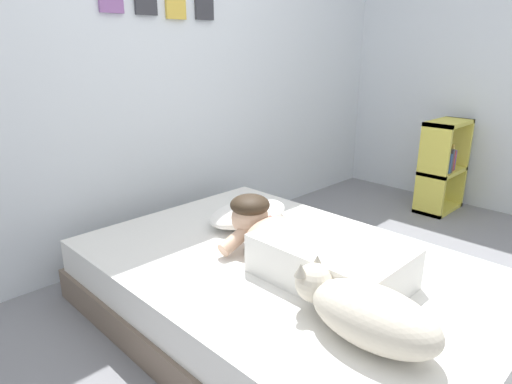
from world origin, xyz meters
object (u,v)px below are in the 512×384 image
(bed, at_px, (286,292))
(coffee_cup, at_px, (265,224))
(pillow, at_px, (248,213))
(dog, at_px, (365,312))
(bookshelf, at_px, (442,165))
(cell_phone, at_px, (271,253))
(person_lying, at_px, (306,248))

(bed, height_order, coffee_cup, coffee_cup)
(pillow, xyz_separation_m, dog, (-0.46, -1.06, 0.05))
(bed, distance_m, dog, 0.68)
(coffee_cup, relative_size, bookshelf, 0.17)
(coffee_cup, height_order, cell_phone, coffee_cup)
(pillow, distance_m, person_lying, 0.63)
(bed, xyz_separation_m, pillow, (0.21, 0.48, 0.23))
(person_lying, bearing_deg, pillow, 70.39)
(pillow, distance_m, dog, 1.15)
(bed, relative_size, pillow, 3.95)
(cell_phone, distance_m, bookshelf, 2.11)
(bed, bearing_deg, bookshelf, 4.29)
(pillow, xyz_separation_m, coffee_cup, (-0.01, -0.15, -0.02))
(bed, relative_size, coffee_cup, 16.45)
(cell_phone, bearing_deg, dog, -110.28)
(pillow, relative_size, coffee_cup, 4.16)
(dog, bearing_deg, coffee_cup, 63.73)
(person_lying, distance_m, dog, 0.53)
(cell_phone, bearing_deg, coffee_cup, 49.33)
(pillow, height_order, coffee_cup, pillow)
(dog, relative_size, cell_phone, 4.11)
(dog, xyz_separation_m, coffee_cup, (0.45, 0.91, -0.07))
(dog, bearing_deg, person_lying, 61.58)
(bed, distance_m, bookshelf, 2.13)
(cell_phone, xyz_separation_m, bookshelf, (2.11, 0.05, 0.04))
(pillow, height_order, cell_phone, pillow)
(coffee_cup, height_order, bookshelf, bookshelf)
(dog, xyz_separation_m, bookshelf, (2.36, 0.73, -0.06))
(coffee_cup, distance_m, cell_phone, 0.30)
(person_lying, height_order, coffee_cup, person_lying)
(cell_phone, height_order, bookshelf, bookshelf)
(bed, xyz_separation_m, bookshelf, (2.11, 0.16, 0.22))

